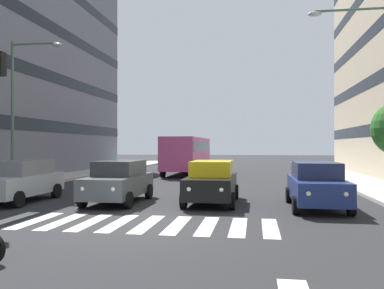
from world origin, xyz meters
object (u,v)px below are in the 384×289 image
(car_2, at_px, (119,181))
(car_3, at_px, (20,181))
(car_0, at_px, (316,185))
(street_lamp_left, at_px, (379,81))
(street_lamp_right, at_px, (20,99))
(car_1, at_px, (212,181))
(bus_behind_traffic, at_px, (188,152))

(car_2, bearing_deg, car_3, 6.08)
(car_0, height_order, car_3, same)
(car_2, height_order, car_3, same)
(street_lamp_left, height_order, street_lamp_right, street_lamp_left)
(car_0, bearing_deg, street_lamp_left, -149.38)
(car_1, relative_size, street_lamp_left, 0.56)
(car_0, distance_m, car_1, 4.06)
(car_1, relative_size, street_lamp_right, 0.58)
(bus_behind_traffic, height_order, street_lamp_right, street_lamp_right)
(street_lamp_left, xyz_separation_m, street_lamp_right, (17.21, -2.32, -0.16))
(car_2, bearing_deg, street_lamp_left, -172.83)
(car_0, relative_size, car_2, 1.00)
(street_lamp_right, bearing_deg, bus_behind_traffic, -116.84)
(car_1, xyz_separation_m, car_3, (7.96, 0.86, 0.00))
(car_1, distance_m, bus_behind_traffic, 16.99)
(car_0, xyz_separation_m, street_lamp_left, (-2.67, -1.58, 4.09))
(car_1, relative_size, bus_behind_traffic, 0.42)
(car_1, height_order, street_lamp_right, street_lamp_right)
(bus_behind_traffic, bearing_deg, car_3, 76.55)
(car_2, xyz_separation_m, bus_behind_traffic, (0.00, -16.94, 0.97))
(car_2, relative_size, street_lamp_right, 0.58)
(car_0, height_order, street_lamp_left, street_lamp_left)
(bus_behind_traffic, bearing_deg, street_lamp_right, 63.16)
(street_lamp_right, bearing_deg, car_1, 163.00)
(car_0, relative_size, street_lamp_right, 0.58)
(bus_behind_traffic, bearing_deg, car_2, 90.00)
(car_0, distance_m, car_2, 7.82)
(street_lamp_right, bearing_deg, car_3, 122.23)
(car_3, relative_size, street_lamp_left, 0.56)
(car_2, bearing_deg, car_0, 178.09)
(street_lamp_right, bearing_deg, car_0, 164.99)
(car_1, xyz_separation_m, street_lamp_right, (10.54, -3.22, 3.93))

